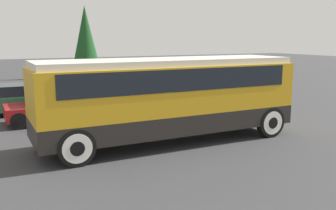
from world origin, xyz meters
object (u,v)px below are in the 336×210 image
tour_bus (170,92)px  parked_car_far (58,106)px  parked_car_mid (28,98)px  parked_car_near (105,90)px

tour_bus → parked_car_far: tour_bus is taller
tour_bus → parked_car_mid: size_ratio=2.00×
parked_car_mid → parked_car_far: bearing=-70.7°
tour_bus → parked_car_far: size_ratio=2.05×
parked_car_mid → parked_car_near: bearing=13.7°
tour_bus → parked_car_near: bearing=87.4°
parked_car_near → parked_car_far: 5.06m
parked_car_mid → parked_car_far: (0.95, -2.71, -0.03)m
parked_car_near → parked_car_far: (-3.38, -3.77, -0.05)m
parked_car_far → parked_car_mid: bearing=109.3°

